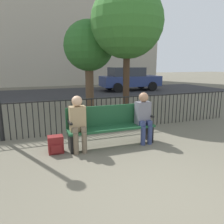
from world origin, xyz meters
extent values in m
plane|color=#605B4C|center=(0.00, 0.00, 0.00)|extent=(80.00, 80.00, 0.00)
cube|color=#194728|center=(0.00, 2.33, 0.42)|extent=(2.04, 0.45, 0.05)
cube|color=#194728|center=(0.00, 2.52, 0.69)|extent=(2.04, 0.05, 0.47)
cube|color=black|center=(-0.96, 2.33, 0.20)|extent=(0.06, 0.38, 0.40)
cube|color=black|center=(0.96, 2.33, 0.20)|extent=(0.06, 0.38, 0.40)
cube|color=black|center=(-0.96, 2.33, 0.65)|extent=(0.06, 0.38, 0.04)
cube|color=black|center=(0.96, 2.33, 0.65)|extent=(0.06, 0.38, 0.04)
cylinder|color=brown|center=(-0.88, 2.10, 0.23)|extent=(0.11, 0.11, 0.45)
cylinder|color=brown|center=(-0.70, 2.10, 0.23)|extent=(0.11, 0.11, 0.45)
cube|color=brown|center=(-0.88, 2.20, 0.50)|extent=(0.11, 0.20, 0.12)
cube|color=brown|center=(-0.70, 2.20, 0.50)|extent=(0.11, 0.20, 0.12)
cube|color=#997F59|center=(-0.79, 2.33, 0.72)|extent=(0.34, 0.22, 0.53)
sphere|color=tan|center=(-0.79, 2.31, 1.10)|extent=(0.23, 0.23, 0.23)
cylinder|color=navy|center=(0.69, 2.10, 0.23)|extent=(0.11, 0.11, 0.45)
cylinder|color=navy|center=(0.87, 2.10, 0.23)|extent=(0.11, 0.11, 0.45)
cube|color=navy|center=(0.69, 2.20, 0.50)|extent=(0.11, 0.20, 0.12)
cube|color=navy|center=(0.87, 2.20, 0.50)|extent=(0.11, 0.20, 0.12)
cube|color=slate|center=(0.78, 2.33, 0.72)|extent=(0.34, 0.22, 0.54)
sphere|color=#A37556|center=(0.78, 2.31, 1.10)|extent=(0.22, 0.22, 0.22)
cube|color=maroon|center=(-1.28, 2.33, 0.19)|extent=(0.32, 0.23, 0.38)
cube|color=maroon|center=(-1.28, 2.19, 0.13)|extent=(0.22, 0.04, 0.17)
cylinder|color=black|center=(-2.40, 3.53, 0.47)|extent=(0.02, 0.02, 0.95)
cylinder|color=black|center=(-2.26, 3.53, 0.47)|extent=(0.02, 0.02, 0.95)
cylinder|color=black|center=(-2.12, 3.53, 0.47)|extent=(0.02, 0.02, 0.95)
cylinder|color=black|center=(-1.98, 3.53, 0.47)|extent=(0.02, 0.02, 0.95)
cylinder|color=black|center=(-1.84, 3.53, 0.47)|extent=(0.02, 0.02, 0.95)
cylinder|color=black|center=(-1.70, 3.53, 0.47)|extent=(0.02, 0.02, 0.95)
cylinder|color=black|center=(-1.56, 3.53, 0.47)|extent=(0.02, 0.02, 0.95)
cylinder|color=black|center=(-1.42, 3.53, 0.47)|extent=(0.02, 0.02, 0.95)
cylinder|color=black|center=(-1.28, 3.53, 0.47)|extent=(0.02, 0.02, 0.95)
cylinder|color=black|center=(-1.14, 3.53, 0.47)|extent=(0.02, 0.02, 0.95)
cylinder|color=black|center=(-1.00, 3.53, 0.47)|extent=(0.02, 0.02, 0.95)
cylinder|color=black|center=(-0.86, 3.53, 0.47)|extent=(0.02, 0.02, 0.95)
cylinder|color=black|center=(-0.72, 3.53, 0.47)|extent=(0.02, 0.02, 0.95)
cylinder|color=black|center=(-0.58, 3.53, 0.47)|extent=(0.02, 0.02, 0.95)
cylinder|color=black|center=(-0.44, 3.53, 0.47)|extent=(0.02, 0.02, 0.95)
cylinder|color=black|center=(-0.30, 3.53, 0.47)|extent=(0.02, 0.02, 0.95)
cylinder|color=black|center=(-0.16, 3.53, 0.47)|extent=(0.02, 0.02, 0.95)
cylinder|color=black|center=(-0.02, 3.53, 0.47)|extent=(0.02, 0.02, 0.95)
cylinder|color=black|center=(0.12, 3.53, 0.47)|extent=(0.02, 0.02, 0.95)
cylinder|color=black|center=(0.26, 3.53, 0.47)|extent=(0.02, 0.02, 0.95)
cylinder|color=black|center=(0.40, 3.53, 0.47)|extent=(0.02, 0.02, 0.95)
cylinder|color=black|center=(0.54, 3.53, 0.47)|extent=(0.02, 0.02, 0.95)
cylinder|color=black|center=(0.68, 3.53, 0.47)|extent=(0.02, 0.02, 0.95)
cylinder|color=black|center=(0.82, 3.53, 0.47)|extent=(0.02, 0.02, 0.95)
cylinder|color=black|center=(0.96, 3.53, 0.47)|extent=(0.02, 0.02, 0.95)
cylinder|color=black|center=(1.10, 3.53, 0.47)|extent=(0.02, 0.02, 0.95)
cylinder|color=black|center=(1.24, 3.53, 0.47)|extent=(0.02, 0.02, 0.95)
cylinder|color=black|center=(1.38, 3.53, 0.47)|extent=(0.02, 0.02, 0.95)
cylinder|color=black|center=(1.52, 3.53, 0.47)|extent=(0.02, 0.02, 0.95)
cylinder|color=black|center=(1.66, 3.53, 0.47)|extent=(0.02, 0.02, 0.95)
cylinder|color=black|center=(1.80, 3.53, 0.47)|extent=(0.02, 0.02, 0.95)
cylinder|color=black|center=(1.94, 3.53, 0.47)|extent=(0.02, 0.02, 0.95)
cylinder|color=black|center=(2.08, 3.53, 0.47)|extent=(0.02, 0.02, 0.95)
cylinder|color=black|center=(2.22, 3.53, 0.47)|extent=(0.02, 0.02, 0.95)
cylinder|color=black|center=(2.36, 3.53, 0.47)|extent=(0.02, 0.02, 0.95)
cylinder|color=black|center=(2.50, 3.53, 0.47)|extent=(0.02, 0.02, 0.95)
cylinder|color=black|center=(2.64, 3.53, 0.47)|extent=(0.02, 0.02, 0.95)
cylinder|color=black|center=(2.78, 3.53, 0.47)|extent=(0.02, 0.02, 0.95)
cylinder|color=black|center=(2.92, 3.53, 0.47)|extent=(0.02, 0.02, 0.95)
cylinder|color=black|center=(3.06, 3.53, 0.47)|extent=(0.02, 0.02, 0.95)
cylinder|color=black|center=(3.20, 3.53, 0.47)|extent=(0.02, 0.02, 0.95)
cylinder|color=black|center=(3.34, 3.53, 0.47)|extent=(0.02, 0.02, 0.95)
cylinder|color=black|center=(3.48, 3.53, 0.47)|extent=(0.02, 0.02, 0.95)
cylinder|color=black|center=(3.62, 3.53, 0.47)|extent=(0.02, 0.02, 0.95)
cylinder|color=black|center=(3.76, 3.53, 0.47)|extent=(0.02, 0.02, 0.95)
cylinder|color=black|center=(3.90, 3.53, 0.47)|extent=(0.02, 0.02, 0.95)
cylinder|color=black|center=(4.04, 3.53, 0.47)|extent=(0.02, 0.02, 0.95)
cylinder|color=black|center=(4.18, 3.53, 0.47)|extent=(0.02, 0.02, 0.95)
cylinder|color=black|center=(4.32, 3.53, 0.47)|extent=(0.02, 0.02, 0.95)
cylinder|color=black|center=(4.46, 3.53, 0.47)|extent=(0.02, 0.02, 0.95)
cube|color=black|center=(0.00, 3.53, 0.93)|extent=(9.00, 0.03, 0.03)
cylinder|color=brown|center=(0.66, 6.98, 1.01)|extent=(0.35, 0.35, 2.03)
sphere|color=#2D6628|center=(0.66, 6.98, 2.60)|extent=(2.08, 2.08, 2.08)
cylinder|color=#422D1E|center=(1.74, 5.53, 1.32)|extent=(0.25, 0.25, 2.64)
sphere|color=#38752D|center=(1.74, 5.53, 3.37)|extent=(2.66, 2.66, 2.66)
cube|color=#2B2B2D|center=(0.00, 12.00, 0.00)|extent=(24.00, 6.00, 0.01)
cube|color=navy|center=(4.92, 12.05, 0.67)|extent=(4.20, 1.70, 0.70)
cube|color=#2D333D|center=(4.60, 12.05, 1.32)|extent=(2.31, 1.56, 0.60)
cylinder|color=black|center=(6.22, 11.18, 0.32)|extent=(0.64, 0.20, 0.64)
cylinder|color=black|center=(6.22, 12.92, 0.32)|extent=(0.64, 0.20, 0.64)
cylinder|color=black|center=(3.62, 11.18, 0.32)|extent=(0.64, 0.20, 0.64)
cylinder|color=black|center=(3.62, 12.92, 0.32)|extent=(0.64, 0.20, 0.64)
camera|label=1|loc=(-1.65, -2.21, 1.87)|focal=35.00mm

